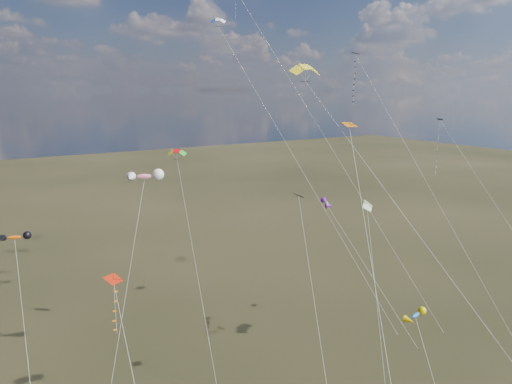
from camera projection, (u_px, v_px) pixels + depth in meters
diamond_black_high at (363, 92)px, 58.69m from camera, size 1.45×29.50×33.65m
diamond_navy_tall at (255, 35)px, 62.17m from camera, size 13.51×28.54×42.59m
diamond_black_mid at (308, 260)px, 41.55m from camera, size 5.54×13.38×19.03m
diamond_red_low at (117, 313)px, 34.89m from camera, size 1.47×10.20×14.98m
diamond_navy_right at (444, 156)px, 56.19m from camera, size 6.50×18.70×25.44m
diamond_orange_center at (367, 233)px, 32.37m from camera, size 11.84×21.11×26.23m
parafoil_yellow at (307, 69)px, 38.22m from camera, size 10.55×26.37×31.37m
parafoil_blue_white at (220, 23)px, 59.95m from camera, size 12.79×24.48×38.44m
parafoil_striped at (368, 204)px, 52.07m from camera, size 7.28×10.88×16.82m
parafoil_tricolor at (177, 152)px, 55.47m from camera, size 4.87×19.03×22.10m
novelty_orange_black at (15, 238)px, 41.92m from camera, size 2.57×9.58×16.02m
novelty_white_purple at (327, 203)px, 53.56m from camera, size 6.76×11.29×16.26m
novelty_redwhite_stripe at (144, 177)px, 49.59m from camera, size 10.33×13.27×20.39m
novelty_blue_yellow at (416, 316)px, 36.67m from camera, size 3.30×8.25×11.46m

